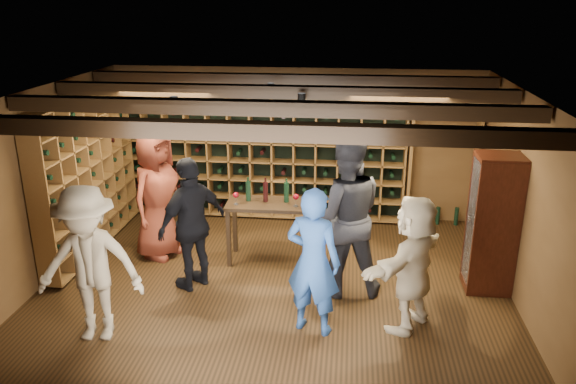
# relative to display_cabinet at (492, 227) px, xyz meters

# --- Properties ---
(ground) EXTENTS (6.00, 6.00, 0.00)m
(ground) POSITION_rel_display_cabinet_xyz_m (-2.71, -0.20, -0.86)
(ground) COLOR #311D0D
(ground) RESTS_ON ground
(room_shell) EXTENTS (6.00, 6.00, 6.00)m
(room_shell) POSITION_rel_display_cabinet_xyz_m (-2.71, -0.15, 1.56)
(room_shell) COLOR brown
(room_shell) RESTS_ON ground
(wine_rack_back) EXTENTS (4.65, 0.30, 2.20)m
(wine_rack_back) POSITION_rel_display_cabinet_xyz_m (-3.24, 2.13, 0.29)
(wine_rack_back) COLOR brown
(wine_rack_back) RESTS_ON ground
(wine_rack_left) EXTENTS (0.30, 2.65, 2.20)m
(wine_rack_left) POSITION_rel_display_cabinet_xyz_m (-5.54, 0.62, 0.29)
(wine_rack_left) COLOR brown
(wine_rack_left) RESTS_ON ground
(crate_shelf) EXTENTS (1.20, 0.32, 2.07)m
(crate_shelf) POSITION_rel_display_cabinet_xyz_m (-0.31, 2.12, 0.71)
(crate_shelf) COLOR brown
(crate_shelf) RESTS_ON ground
(display_cabinet) EXTENTS (0.55, 0.50, 1.75)m
(display_cabinet) POSITION_rel_display_cabinet_xyz_m (0.00, 0.00, 0.00)
(display_cabinet) COLOR #36130A
(display_cabinet) RESTS_ON ground
(man_blue_shirt) EXTENTS (0.71, 0.57, 1.70)m
(man_blue_shirt) POSITION_rel_display_cabinet_xyz_m (-2.15, -1.21, -0.01)
(man_blue_shirt) COLOR navy
(man_blue_shirt) RESTS_ON ground
(man_grey_suit) EXTENTS (1.11, 0.92, 2.06)m
(man_grey_suit) POSITION_rel_display_cabinet_xyz_m (-1.83, -0.28, 0.17)
(man_grey_suit) COLOR black
(man_grey_suit) RESTS_ON ground
(guest_red_floral) EXTENTS (0.88, 1.06, 1.85)m
(guest_red_floral) POSITION_rel_display_cabinet_xyz_m (-4.48, 0.49, 0.07)
(guest_red_floral) COLOR maroon
(guest_red_floral) RESTS_ON ground
(guest_woman_black) EXTENTS (0.94, 1.07, 1.73)m
(guest_woman_black) POSITION_rel_display_cabinet_xyz_m (-3.73, -0.36, 0.01)
(guest_woman_black) COLOR black
(guest_woman_black) RESTS_ON ground
(guest_khaki) EXTENTS (1.20, 0.77, 1.76)m
(guest_khaki) POSITION_rel_display_cabinet_xyz_m (-4.50, -1.62, 0.02)
(guest_khaki) COLOR gray
(guest_khaki) RESTS_ON ground
(guest_beige) EXTENTS (1.21, 1.47, 1.58)m
(guest_beige) POSITION_rel_display_cabinet_xyz_m (-1.06, -1.01, -0.07)
(guest_beige) COLOR tan
(guest_beige) RESTS_ON ground
(tasting_table) EXTENTS (1.17, 0.61, 1.15)m
(tasting_table) POSITION_rel_display_cabinet_xyz_m (-2.89, 0.48, -0.08)
(tasting_table) COLOR black
(tasting_table) RESTS_ON ground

